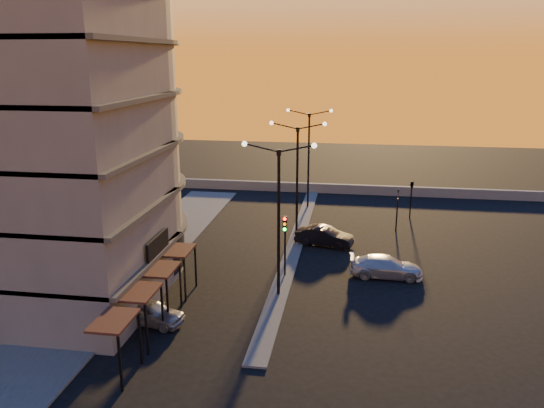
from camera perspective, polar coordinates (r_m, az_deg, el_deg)
The scene contains 14 objects.
ground at distance 33.04m, azimuth 0.70°, elevation -9.82°, with size 120.00×120.00×0.00m, color black.
sidewalk_west at distance 39.26m, azimuth -13.87°, elevation -5.97°, with size 5.00×40.00×0.12m, color #4A4A48.
median at distance 42.20m, azimuth 2.64°, elevation -3.97°, with size 1.20×36.00×0.12m, color #4A4A48.
parapet at distance 57.25m, azimuth 6.40°, elevation 1.67°, with size 44.00×0.50×1.00m, color slate.
building at distance 34.81m, azimuth -23.12°, elevation 10.63°, with size 14.35×17.08×25.00m.
streetlamp_near at distance 31.06m, azimuth 0.73°, elevation -0.46°, with size 4.32×0.32×9.51m.
streetlamp_mid at distance 40.69m, azimuth 2.73°, elevation 3.39°, with size 4.32×0.32×9.51m.
streetlamp_far at distance 50.46m, azimuth 3.97°, elevation 5.76°, with size 4.32×0.32×9.51m.
traffic_light_main at distance 34.59m, azimuth 1.39°, elevation -3.47°, with size 0.28×0.44×4.25m.
signal_east_a at distance 45.40m, azimuth 13.32°, elevation -0.49°, with size 0.13×0.16×3.60m.
signal_east_b at distance 49.11m, azimuth 14.82°, elevation 2.03°, with size 0.42×1.99×3.60m.
car_hatchback at distance 30.37m, azimuth -13.06°, elevation -11.27°, with size 1.57×3.91×1.33m, color #979A9E.
car_sedan at distance 41.32m, azimuth 5.65°, elevation -3.48°, with size 1.55×4.46×1.47m, color black.
car_wagon at distance 36.26m, azimuth 12.16°, elevation -6.60°, with size 1.96×4.82×1.40m, color silver.
Camera 1 is at (4.21, -29.54, 14.19)m, focal length 35.00 mm.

